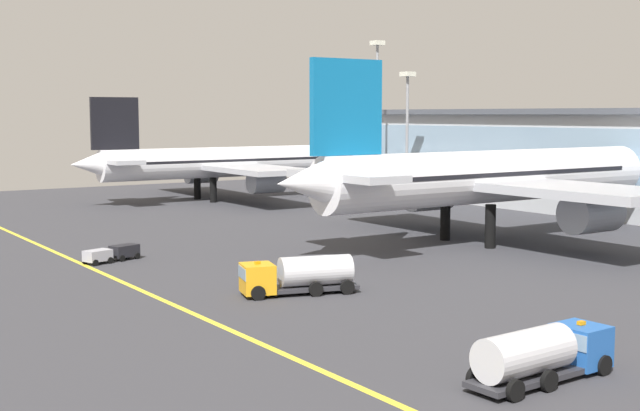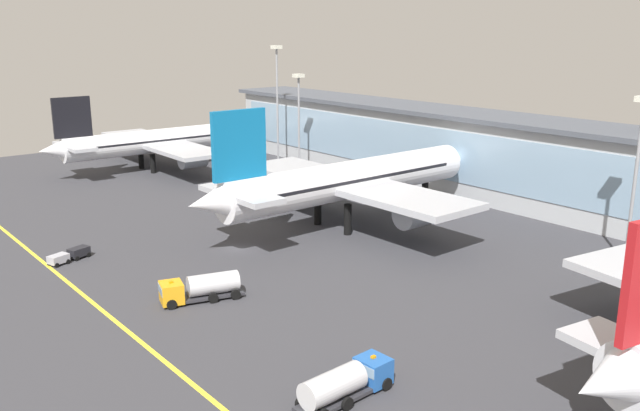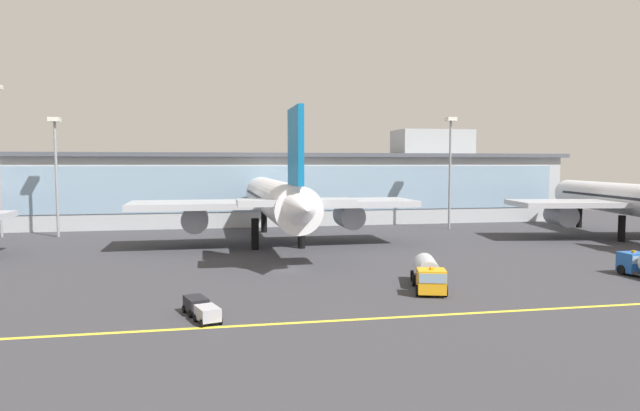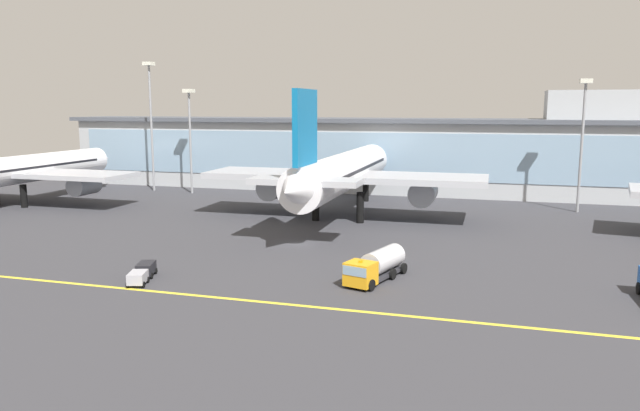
% 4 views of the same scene
% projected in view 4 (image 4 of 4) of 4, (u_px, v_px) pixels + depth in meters
% --- Properties ---
extents(ground_plane, '(183.30, 183.30, 0.00)m').
position_uv_depth(ground_plane, '(297.00, 245.00, 75.24)').
color(ground_plane, '#38383D').
extents(taxiway_centreline_stripe, '(146.64, 0.50, 0.01)m').
position_uv_depth(taxiway_centreline_stripe, '(218.00, 298.00, 54.43)').
color(taxiway_centreline_stripe, yellow).
rests_on(taxiway_centreline_stripe, ground).
extents(terminal_building, '(133.93, 14.00, 19.72)m').
position_uv_depth(terminal_building, '(385.00, 153.00, 121.14)').
color(terminal_building, '#ADB2B7').
rests_on(terminal_building, ground).
extents(airliner_near_left, '(40.89, 48.66, 16.26)m').
position_uv_depth(airliner_near_left, '(21.00, 170.00, 105.26)').
color(airliner_near_left, black).
rests_on(airliner_near_left, ground).
extents(airliner_near_right, '(42.67, 53.52, 18.93)m').
position_uv_depth(airliner_near_right, '(343.00, 173.00, 92.08)').
color(airliner_near_right, black).
rests_on(airliner_near_right, ground).
extents(baggage_tug_near, '(3.29, 5.79, 1.40)m').
position_uv_depth(baggage_tug_near, '(142.00, 273.00, 59.68)').
color(baggage_tug_near, black).
rests_on(baggage_tug_near, ground).
extents(service_truck_far, '(5.06, 9.36, 2.90)m').
position_uv_depth(service_truck_far, '(375.00, 266.00, 59.51)').
color(service_truck_far, black).
rests_on(service_truck_far, ground).
extents(apron_light_mast_west, '(1.80, 1.80, 20.13)m').
position_uv_depth(apron_light_mast_west, '(190.00, 124.00, 117.41)').
color(apron_light_mast_west, gray).
rests_on(apron_light_mast_west, ground).
extents(apron_light_mast_centre, '(1.80, 1.80, 21.13)m').
position_uv_depth(apron_light_mast_centre, '(583.00, 124.00, 96.11)').
color(apron_light_mast_centre, gray).
rests_on(apron_light_mast_centre, ground).
extents(apron_light_mast_east, '(1.80, 1.80, 25.46)m').
position_uv_depth(apron_light_mast_east, '(151.00, 108.00, 120.76)').
color(apron_light_mast_east, gray).
rests_on(apron_light_mast_east, ground).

